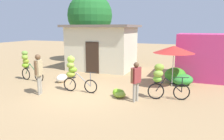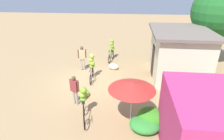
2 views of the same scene
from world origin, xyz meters
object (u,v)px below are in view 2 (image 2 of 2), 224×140
object	(u,v)px
building_low	(178,53)
tree_behind_building	(219,12)
market_umbrella	(132,86)
bicycle_center_loaded	(83,100)
banana_pile_on_ground	(85,94)
person_bystander	(82,56)
person_vendor	(74,88)
shop_pink	(209,128)
bicycle_leftmost	(112,48)
produce_sack	(113,67)
bicycle_near_pile	(92,65)

from	to	relation	value
building_low	tree_behind_building	size ratio (longest dim) A/B	0.82
market_umbrella	bicycle_center_loaded	bearing A→B (deg)	-95.53
banana_pile_on_ground	person_bystander	distance (m)	3.60
bicycle_center_loaded	person_vendor	distance (m)	1.11
banana_pile_on_ground	person_vendor	xyz separation A→B (m)	(0.80, -0.30, 0.81)
shop_pink	bicycle_leftmost	world-z (taller)	shop_pink
building_low	person_vendor	world-z (taller)	building_low
building_low	shop_pink	world-z (taller)	building_low
tree_behind_building	bicycle_leftmost	size ratio (longest dim) A/B	3.39
bicycle_leftmost	produce_sack	size ratio (longest dim) A/B	2.42
produce_sack	market_umbrella	bearing A→B (deg)	12.95
person_bystander	bicycle_leftmost	bearing A→B (deg)	142.14
bicycle_near_pile	bicycle_center_loaded	bearing A→B (deg)	5.72
shop_pink	banana_pile_on_ground	xyz separation A→B (m)	(-3.48, -5.01, -1.11)
person_bystander	banana_pile_on_ground	bearing A→B (deg)	15.85
bicycle_leftmost	person_bystander	world-z (taller)	person_bystander
market_umbrella	bicycle_near_pile	xyz separation A→B (m)	(-4.08, -2.51, -0.91)
produce_sack	tree_behind_building	bearing A→B (deg)	105.09
tree_behind_building	produce_sack	xyz separation A→B (m)	(1.93, -7.17, -3.63)
bicycle_near_pile	person_vendor	bearing A→B (deg)	-5.02
bicycle_near_pile	tree_behind_building	bearing A→B (deg)	112.24
banana_pile_on_ground	shop_pink	bearing A→B (deg)	55.21
market_umbrella	produce_sack	world-z (taller)	market_umbrella
market_umbrella	bicycle_near_pile	world-z (taller)	market_umbrella
bicycle_center_loaded	person_vendor	size ratio (longest dim) A/B	1.04
produce_sack	bicycle_leftmost	bearing A→B (deg)	-170.90
tree_behind_building	banana_pile_on_ground	size ratio (longest dim) A/B	8.06
shop_pink	bicycle_leftmost	distance (m)	10.06
person_vendor	banana_pile_on_ground	bearing A→B (deg)	159.31
person_bystander	building_low	bearing A→B (deg)	88.56
tree_behind_building	bicycle_center_loaded	distance (m)	11.25
banana_pile_on_ground	person_vendor	world-z (taller)	person_vendor
bicycle_center_loaded	person_bystander	distance (m)	5.21
tree_behind_building	bicycle_near_pile	xyz separation A→B (m)	(3.43, -8.40, -2.91)
tree_behind_building	person_bystander	xyz separation A→B (m)	(2.27, -9.31, -2.75)
building_low	tree_behind_building	xyz separation A→B (m)	(-2.43, 2.97, 2.30)
market_umbrella	person_bystander	distance (m)	6.30
bicycle_near_pile	banana_pile_on_ground	size ratio (longest dim) A/B	2.33
market_umbrella	person_vendor	bearing A→B (deg)	-111.69
tree_behind_building	person_vendor	bearing A→B (deg)	-53.50
bicycle_center_loaded	banana_pile_on_ground	distance (m)	1.87
building_low	market_umbrella	world-z (taller)	building_low
tree_behind_building	bicycle_leftmost	world-z (taller)	tree_behind_building
banana_pile_on_ground	person_vendor	bearing A→B (deg)	-20.69
bicycle_leftmost	person_vendor	xyz separation A→B (m)	(6.47, -1.17, 0.03)
bicycle_near_pile	produce_sack	bearing A→B (deg)	140.71
bicycle_center_loaded	person_bystander	world-z (taller)	person_bystander
building_low	person_bystander	size ratio (longest dim) A/B	2.65
tree_behind_building	person_vendor	size ratio (longest dim) A/B	3.63
building_low	person_bystander	xyz separation A→B (m)	(-0.16, -6.34, -0.45)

